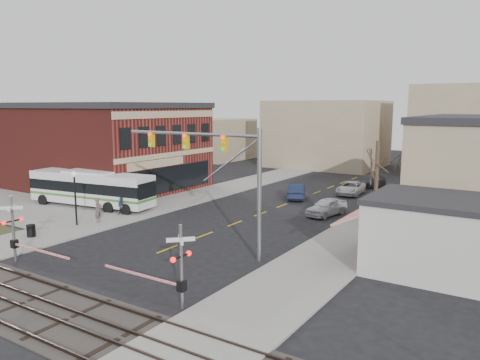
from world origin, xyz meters
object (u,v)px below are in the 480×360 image
at_px(transit_bus, 91,188).
at_px(car_c, 351,188).
at_px(traffic_signal_mast, 220,163).
at_px(pedestrian_far, 122,206).
at_px(car_d, 368,181).
at_px(rr_crossing_west, 17,231).
at_px(trash_bin, 31,231).
at_px(pedestrian_near, 98,210).
at_px(rr_crossing_east, 174,266).
at_px(car_a, 327,207).
at_px(street_lamp, 75,187).
at_px(car_b, 296,191).

xyz_separation_m(transit_bus, car_c, (17.86, 19.15, -1.15)).
relative_size(traffic_signal_mast, pedestrian_far, 6.99).
bearing_deg(car_d, rr_crossing_west, -84.01).
relative_size(trash_bin, pedestrian_near, 0.43).
bearing_deg(rr_crossing_west, rr_crossing_east, 1.54).
bearing_deg(car_d, car_a, -64.96).
bearing_deg(car_c, rr_crossing_west, -109.83).
distance_m(rr_crossing_west, pedestrian_near, 9.56).
bearing_deg(pedestrian_near, car_a, -72.09).
height_order(transit_bus, pedestrian_near, transit_bus).
xyz_separation_m(car_a, car_c, (-1.56, 10.40, -0.08)).
bearing_deg(pedestrian_far, street_lamp, -132.52).
distance_m(trash_bin, pedestrian_near, 5.44).
xyz_separation_m(car_a, pedestrian_near, (-14.08, -12.52, 0.36)).
height_order(rr_crossing_west, pedestrian_near, rr_crossing_west).
bearing_deg(trash_bin, traffic_signal_mast, 18.85).
relative_size(car_d, pedestrian_far, 3.25).
distance_m(rr_crossing_west, car_c, 33.10).
bearing_deg(pedestrian_far, trash_bin, -130.73).
height_order(rr_crossing_east, car_d, rr_crossing_east).
distance_m(street_lamp, pedestrian_far, 4.95).
bearing_deg(traffic_signal_mast, rr_crossing_east, -69.67).
xyz_separation_m(car_a, car_d, (-1.34, 15.60, -0.04)).
bearing_deg(car_c, car_a, -85.33).
height_order(rr_crossing_east, car_c, rr_crossing_east).
height_order(trash_bin, car_d, car_d).
xyz_separation_m(street_lamp, car_c, (13.28, 24.42, -2.47)).
bearing_deg(trash_bin, car_d, 68.05).
height_order(traffic_signal_mast, car_a, traffic_signal_mast).
bearing_deg(rr_crossing_east, car_c, 95.00).
distance_m(rr_crossing_west, pedestrian_far, 12.45).
bearing_deg(pedestrian_far, traffic_signal_mast, -54.91).
relative_size(rr_crossing_west, car_b, 1.21).
relative_size(rr_crossing_west, car_c, 1.17).
height_order(traffic_signal_mast, car_d, traffic_signal_mast).
bearing_deg(pedestrian_far, car_d, 23.68).
distance_m(traffic_signal_mast, car_d, 29.42).
xyz_separation_m(rr_crossing_west, car_c, (9.09, 31.80, -1.30)).
bearing_deg(car_d, traffic_signal_mast, -70.52).
distance_m(street_lamp, car_a, 20.56).
bearing_deg(rr_crossing_west, car_a, 63.54).
bearing_deg(car_b, car_a, 112.15).
height_order(car_c, pedestrian_far, pedestrian_far).
xyz_separation_m(rr_crossing_west, street_lamp, (-4.19, 7.38, 1.17)).
relative_size(car_a, car_d, 0.90).
relative_size(car_c, car_d, 0.99).
bearing_deg(car_b, rr_crossing_west, 54.91).
xyz_separation_m(rr_crossing_east, trash_bin, (-16.03, 3.20, -1.42)).
bearing_deg(car_a, car_c, 110.28).
relative_size(rr_crossing_west, street_lamp, 1.33).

